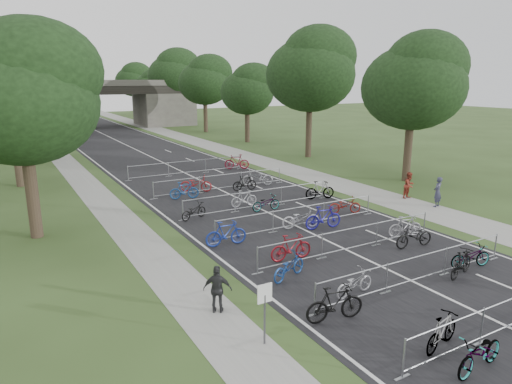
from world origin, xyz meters
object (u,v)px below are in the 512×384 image
at_px(pedestrian_c, 218,290).
at_px(pedestrian_a, 438,192).
at_px(overpass_bridge, 89,104).
at_px(bike_1, 442,332).
at_px(pedestrian_b, 409,185).
at_px(bike_0, 481,354).
at_px(park_sign, 265,303).

bearing_deg(pedestrian_c, pedestrian_a, -130.15).
bearing_deg(overpass_bridge, pedestrian_a, -80.57).
xyz_separation_m(bike_1, pedestrian_c, (-4.46, 4.89, 0.27)).
bearing_deg(pedestrian_a, bike_1, 22.72).
height_order(pedestrian_a, pedestrian_b, pedestrian_a).
height_order(bike_1, pedestrian_c, pedestrian_c).
bearing_deg(bike_1, bike_0, 166.20).
relative_size(bike_0, bike_1, 1.12).
distance_m(park_sign, pedestrian_a, 17.45).
relative_size(overpass_bridge, park_sign, 16.99).
bearing_deg(overpass_bridge, pedestrian_c, -96.84).
xyz_separation_m(overpass_bridge, pedestrian_b, (9.20, -52.70, -2.71)).
bearing_deg(bike_0, pedestrian_c, -149.74).
xyz_separation_m(park_sign, pedestrian_b, (16.00, 9.30, -0.45)).
height_order(bike_1, pedestrian_a, pedestrian_a).
distance_m(park_sign, bike_0, 5.62).
bearing_deg(pedestrian_b, bike_0, -141.77).
bearing_deg(pedestrian_b, overpass_bridge, 90.45).
distance_m(overpass_bridge, bike_1, 64.74).
bearing_deg(bike_0, pedestrian_a, 126.67).
distance_m(bike_1, pedestrian_b, 16.84).
distance_m(overpass_bridge, pedestrian_b, 53.56).
bearing_deg(pedestrian_b, pedestrian_a, -101.71).
relative_size(bike_1, pedestrian_c, 1.09).
relative_size(overpass_bridge, pedestrian_a, 17.64).
height_order(park_sign, pedestrian_a, park_sign).
height_order(bike_0, pedestrian_a, pedestrian_a).
relative_size(pedestrian_a, pedestrian_c, 1.12).
bearing_deg(pedestrian_c, bike_0, 159.53).
bearing_deg(pedestrian_b, park_sign, -159.28).
distance_m(overpass_bridge, pedestrian_c, 60.21).
bearing_deg(pedestrian_a, bike_0, 25.90).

